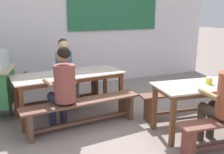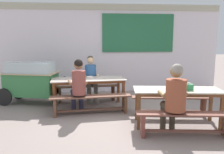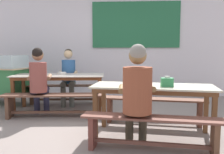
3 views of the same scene
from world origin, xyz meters
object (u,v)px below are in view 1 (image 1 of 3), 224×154
at_px(bench_far_front, 83,109).
at_px(soup_bowl, 70,71).
at_px(condiment_jar, 209,81).
at_px(person_center_facing, 66,69).
at_px(bench_far_back, 60,90).
at_px(dining_table_far, 69,78).
at_px(dining_table_near, 212,89).
at_px(bench_near_back, 188,100).
at_px(person_left_back_turned, 63,84).

xyz_separation_m(bench_far_front, soup_bowl, (-0.01, 0.66, 0.45)).
bearing_deg(condiment_jar, bench_far_front, 152.84).
relative_size(person_center_facing, condiment_jar, 12.55).
height_order(condiment_jar, soup_bowl, condiment_jar).
xyz_separation_m(bench_far_back, person_center_facing, (0.12, -0.06, 0.41)).
xyz_separation_m(dining_table_far, person_center_facing, (0.07, 0.51, 0.04)).
bearing_deg(dining_table_near, dining_table_far, 141.12).
relative_size(bench_far_back, bench_near_back, 0.99).
bearing_deg(bench_near_back, bench_far_front, 171.33).
bearing_deg(condiment_jar, bench_far_back, 131.14).
bearing_deg(soup_bowl, person_center_facing, 86.48).
bearing_deg(bench_far_back, person_center_facing, -26.32).
distance_m(dining_table_far, bench_far_front, 0.67).
bearing_deg(bench_far_front, bench_far_back, 95.08).
distance_m(bench_near_back, person_left_back_turned, 2.10).
xyz_separation_m(bench_far_front, bench_near_back, (1.76, -0.27, -0.01)).
distance_m(bench_far_back, bench_far_front, 1.14).
xyz_separation_m(person_center_facing, soup_bowl, (-0.03, -0.42, 0.05)).
xyz_separation_m(dining_table_near, person_center_facing, (-1.67, 1.91, 0.05)).
distance_m(dining_table_near, person_center_facing, 2.54).
bearing_deg(soup_bowl, condiment_jar, -42.49).
bearing_deg(person_center_facing, condiment_jar, -50.00).
bearing_deg(condiment_jar, dining_table_near, -4.15).
relative_size(dining_table_far, bench_near_back, 1.08).
bearing_deg(dining_table_far, person_center_facing, 82.62).
height_order(bench_far_back, bench_near_back, same).
distance_m(dining_table_far, soup_bowl, 0.14).
xyz_separation_m(dining_table_far, bench_far_front, (0.05, -0.57, -0.35)).
bearing_deg(soup_bowl, person_left_back_turned, -112.68).
height_order(bench_far_front, bench_near_back, same).
bearing_deg(bench_far_back, person_left_back_turned, -98.75).
relative_size(person_center_facing, soup_bowl, 7.42).
bearing_deg(dining_table_far, person_left_back_turned, -112.52).
relative_size(bench_far_front, person_left_back_turned, 1.46).
relative_size(dining_table_far, condiment_jar, 18.75).
xyz_separation_m(bench_far_back, condiment_jar, (1.72, -1.97, 0.49)).
height_order(dining_table_near, bench_near_back, dining_table_near).
xyz_separation_m(bench_near_back, soup_bowl, (-1.77, 0.93, 0.46)).
height_order(person_center_facing, soup_bowl, person_center_facing).
bearing_deg(condiment_jar, person_left_back_turned, 155.28).
relative_size(dining_table_near, condiment_jar, 17.74).
distance_m(bench_near_back, soup_bowl, 2.05).
height_order(dining_table_far, person_center_facing, person_center_facing).
bearing_deg(bench_far_back, dining_table_near, -47.76).
height_order(dining_table_far, bench_near_back, dining_table_far).
bearing_deg(soup_bowl, dining_table_near, -41.35).
height_order(dining_table_near, person_left_back_turned, person_left_back_turned).
bearing_deg(person_left_back_turned, dining_table_near, -24.04).
bearing_deg(condiment_jar, person_center_facing, 130.00).
bearing_deg(dining_table_near, condiment_jar, 175.85).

